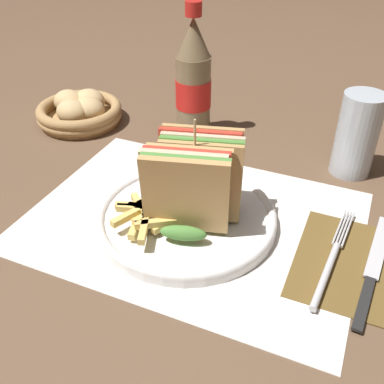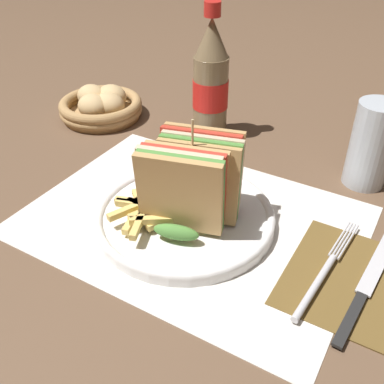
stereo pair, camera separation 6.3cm
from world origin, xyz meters
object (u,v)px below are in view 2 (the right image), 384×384
coke_bottle_near (211,82)px  glass_near (372,145)px  club_sandwich (192,182)px  knife (367,284)px  fork (322,276)px  bread_basket (101,106)px  plate_main (185,216)px

coke_bottle_near → glass_near: (0.29, -0.02, -0.03)m
club_sandwich → glass_near: club_sandwich is taller
club_sandwich → glass_near: 0.29m
knife → glass_near: glass_near is taller
knife → glass_near: bearing=108.5°
fork → knife: (0.05, 0.02, -0.00)m
fork → bread_basket: bread_basket is taller
plate_main → club_sandwich: 0.06m
fork → coke_bottle_near: coke_bottle_near is taller
fork → glass_near: glass_near is taller
club_sandwich → knife: bearing=1.1°
knife → plate_main: bearing=-175.2°
plate_main → glass_near: bearing=50.2°
glass_near → knife: bearing=-75.6°
glass_near → bread_basket: 0.52m
plate_main → bread_basket: bearing=147.3°
fork → coke_bottle_near: (-0.30, 0.27, 0.09)m
knife → coke_bottle_near: 0.44m
club_sandwich → fork: bearing=-3.7°
coke_bottle_near → bread_basket: (-0.22, -0.05, -0.08)m
plate_main → glass_near: size_ratio=1.86×
coke_bottle_near → glass_near: 0.29m
plate_main → knife: 0.25m
bread_basket → coke_bottle_near: bearing=12.0°
fork → club_sandwich: bearing=-179.5°
coke_bottle_near → bread_basket: coke_bottle_near is taller
coke_bottle_near → glass_near: size_ratio=1.76×
coke_bottle_near → fork: bearing=-41.7°
bread_basket → club_sandwich: bearing=-31.9°
bread_basket → plate_main: bearing=-32.7°
club_sandwich → glass_near: bearing=52.3°
knife → coke_bottle_near: (-0.35, 0.25, 0.10)m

